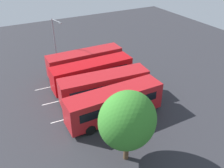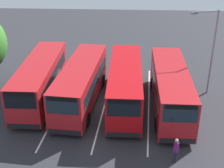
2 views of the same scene
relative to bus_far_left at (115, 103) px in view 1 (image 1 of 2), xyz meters
The scene contains 11 objects.
ground_plane 5.73m from the bus_far_left, 85.20° to the left, with size 67.64×67.64×0.00m, color #2B2B30.
bus_far_left is the anchor object (origin of this frame).
bus_center_left 3.52m from the bus_far_left, 80.82° to the left, with size 10.54×3.40×3.31m.
bus_center_right 7.06m from the bus_far_left, 84.94° to the left, with size 10.38×2.67×3.31m.
bus_far_right 10.64m from the bus_far_left, 83.96° to the left, with size 10.39×2.71×3.31m.
pedestrian 12.80m from the bus_far_left, 53.29° to the left, with size 0.35×0.35×1.72m.
street_lamp 14.32m from the bus_far_left, 97.35° to the left, with size 0.77×2.36×7.31m.
depot_tree 6.15m from the bus_far_left, 108.93° to the right, with size 4.72×4.25×6.64m.
lane_stripe_outer_left 2.61m from the bus_far_left, 75.92° to the left, with size 13.64×0.12×0.01m, color silver.
lane_stripe_inner_left 5.73m from the bus_far_left, 85.20° to the left, with size 13.64×0.12×0.01m, color silver.
lane_stripe_inner_right 9.20m from the bus_far_left, 87.11° to the left, with size 13.64×0.12×0.01m, color silver.
Camera 1 is at (-10.19, -23.05, 16.18)m, focal length 38.42 mm.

